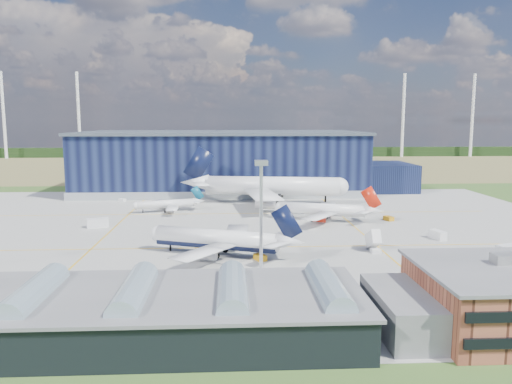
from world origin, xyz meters
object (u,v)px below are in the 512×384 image
gse_cart_a (371,245)px  car_b (323,299)px  hangar (228,164)px  gse_cart_b (122,200)px  car_a (382,298)px  gse_tug_a (260,257)px  gse_van_b (437,235)px  airliner_red (322,203)px  airstair (373,243)px  airliner_regional (166,200)px  light_mast_center (261,198)px  gse_van_c (508,250)px  airliner_widebody (272,176)px  gse_tug_c (389,218)px  airliner_navy (216,229)px  gse_van_a (98,223)px

gse_cart_a → car_b: bearing=-95.3°
hangar → car_b: (16.76, -142.80, -10.99)m
gse_cart_b → car_a: gse_cart_b is taller
gse_tug_a → gse_van_b: gse_van_b is taller
airliner_red → airstair: 36.88m
airliner_regional → car_b: bearing=94.8°
light_mast_center → gse_van_c: light_mast_center is taller
light_mast_center → airliner_widebody: bearing=83.7°
gse_tug_c → light_mast_center: bearing=-150.2°
gse_van_c → car_b: 55.28m
airliner_navy → car_a: airliner_navy is taller
gse_tug_c → gse_cart_a: bearing=-134.6°
airliner_red → light_mast_center: bearing=88.2°
gse_van_a → airstair: airstair is taller
gse_tug_a → gse_cart_b: gse_tug_a is taller
airliner_red → airliner_regional: size_ratio=1.35×
car_b → gse_van_b: bearing=-54.4°
gse_cart_a → light_mast_center: bearing=-124.9°
car_a → hangar: bearing=22.4°
gse_tug_a → gse_van_a: (-45.24, 36.90, 0.67)m
hangar → gse_van_b: size_ratio=29.13×
airliner_widebody → gse_tug_c: (33.54, -34.18, -9.65)m
gse_van_a → gse_van_c: bearing=-129.0°
airstair → airliner_widebody: bearing=101.6°
gse_tug_a → airliner_red: bearing=41.1°
gse_van_b → car_a: bearing=-137.8°
airliner_regional → gse_van_a: bearing=37.4°
hangar → gse_van_b: (55.25, -98.58, -10.48)m
airstair → car_b: size_ratio=1.43×
gse_tug_c → gse_tug_a: bearing=-155.3°
gse_van_a → car_b: (54.50, -63.42, -0.71)m
gse_tug_a → car_a: gse_tug_a is taller
gse_tug_a → gse_tug_c: bearing=22.5°
gse_van_c → airstair: (-29.75, 6.35, 0.45)m
gse_tug_a → airliner_navy: bearing=132.0°
airliner_navy → car_b: (19.07, -31.24, -5.57)m
gse_van_a → gse_cart_b: size_ratio=2.30×
airliner_regional → gse_cart_a: bearing=119.2°
light_mast_center → airliner_red: 57.36m
hangar → gse_cart_b: 53.33m
airliner_navy → gse_van_b: size_ratio=7.63×
gse_tug_a → gse_cart_a: bearing=-2.4°
airliner_red → car_b: size_ratio=8.96×
gse_cart_b → car_b: car_b is taller
gse_cart_a → gse_van_a: bearing=-178.5°
hangar → airliner_red: hangar is taller
gse_tug_c → car_b: (-33.30, -68.82, -0.07)m
gse_van_b → gse_tug_a: bearing=-174.9°
airliner_navy → airliner_widebody: (18.83, 71.76, 4.15)m
gse_tug_a → car_b: 28.10m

